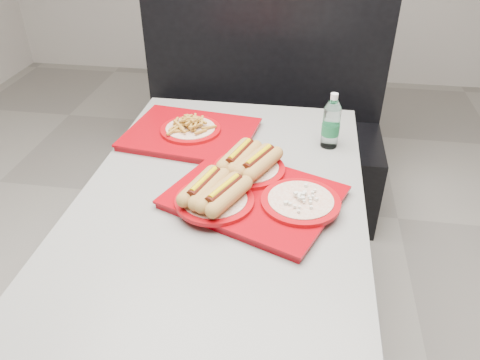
# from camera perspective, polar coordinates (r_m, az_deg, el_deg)

# --- Properties ---
(ground) EXTENTS (6.00, 6.00, 0.00)m
(ground) POSITION_cam_1_polar(r_m,az_deg,el_deg) (2.02, -1.80, -19.42)
(ground) COLOR gray
(ground) RESTS_ON ground
(diner_table) EXTENTS (0.92, 1.42, 0.75)m
(diner_table) POSITION_cam_1_polar(r_m,az_deg,el_deg) (1.59, -2.17, -6.65)
(diner_table) COLOR black
(diner_table) RESTS_ON ground
(booth_bench) EXTENTS (1.30, 0.57, 1.35)m
(booth_bench) POSITION_cam_1_polar(r_m,az_deg,el_deg) (2.60, 2.36, 5.79)
(booth_bench) COLOR black
(booth_bench) RESTS_ON ground
(tray_near) EXTENTS (0.60, 0.54, 0.11)m
(tray_near) POSITION_cam_1_polar(r_m,az_deg,el_deg) (1.45, 1.13, -0.96)
(tray_near) COLOR #8A030B
(tray_near) RESTS_ON diner_table
(tray_far) EXTENTS (0.52, 0.43, 0.09)m
(tray_far) POSITION_cam_1_polar(r_m,az_deg,el_deg) (1.81, -6.03, 5.97)
(tray_far) COLOR #8A030B
(tray_far) RESTS_ON diner_table
(water_bottle) EXTENTS (0.07, 0.07, 0.21)m
(water_bottle) POSITION_cam_1_polar(r_m,az_deg,el_deg) (1.75, 11.05, 6.73)
(water_bottle) COLOR silver
(water_bottle) RESTS_ON diner_table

